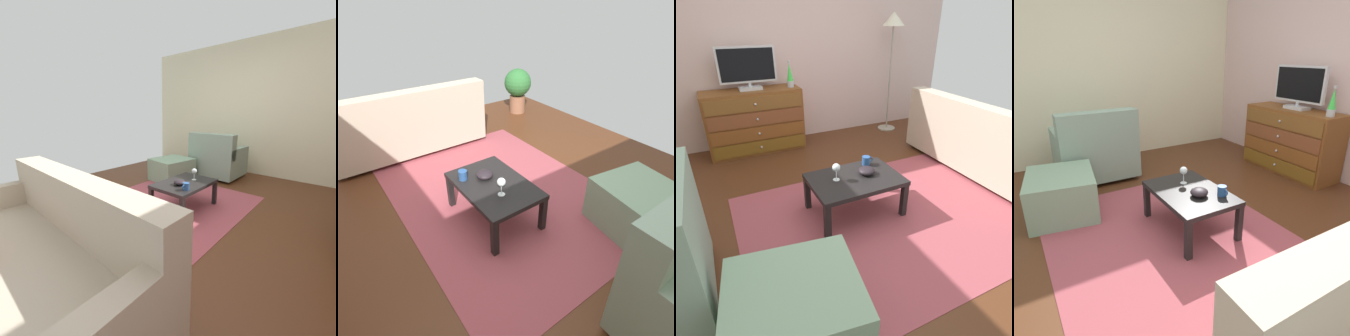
% 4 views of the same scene
% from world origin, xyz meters
% --- Properties ---
extents(ground_plane, '(5.25, 4.88, 0.05)m').
position_xyz_m(ground_plane, '(0.00, 0.00, -0.03)').
color(ground_plane, '#512B17').
extents(wall_plain_left, '(0.12, 4.88, 2.61)m').
position_xyz_m(wall_plain_left, '(-2.39, 0.00, 1.31)').
color(wall_plain_left, beige).
rests_on(wall_plain_left, ground_plane).
extents(area_rug, '(2.60, 1.90, 0.01)m').
position_xyz_m(area_rug, '(0.20, -0.20, 0.00)').
color(area_rug, '#9B444C').
rests_on(area_rug, ground_plane).
extents(coffee_table, '(0.80, 0.55, 0.36)m').
position_xyz_m(coffee_table, '(-0.04, 0.03, 0.31)').
color(coffee_table, black).
rests_on(coffee_table, ground_plane).
extents(wine_glass, '(0.07, 0.07, 0.16)m').
position_xyz_m(wine_glass, '(-0.21, 0.07, 0.48)').
color(wine_glass, silver).
rests_on(wine_glass, coffee_table).
extents(mug, '(0.11, 0.08, 0.08)m').
position_xyz_m(mug, '(0.17, 0.21, 0.40)').
color(mug, '#29508E').
rests_on(mug, coffee_table).
extents(bowl_decorative, '(0.15, 0.15, 0.07)m').
position_xyz_m(bowl_decorative, '(0.08, 0.04, 0.40)').
color(bowl_decorative, black).
rests_on(bowl_decorative, coffee_table).
extents(couch_large, '(0.85, 1.86, 0.82)m').
position_xyz_m(couch_large, '(1.72, 0.17, 0.33)').
color(couch_large, '#332319').
rests_on(couch_large, ground_plane).
extents(armchair, '(0.80, 0.90, 0.87)m').
position_xyz_m(armchair, '(-1.61, -0.35, 0.34)').
color(armchair, '#332319').
rests_on(armchair, ground_plane).
extents(ottoman, '(0.78, 0.70, 0.41)m').
position_xyz_m(ottoman, '(-0.88, -0.88, 0.20)').
color(ottoman, gray).
rests_on(ottoman, ground_plane).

